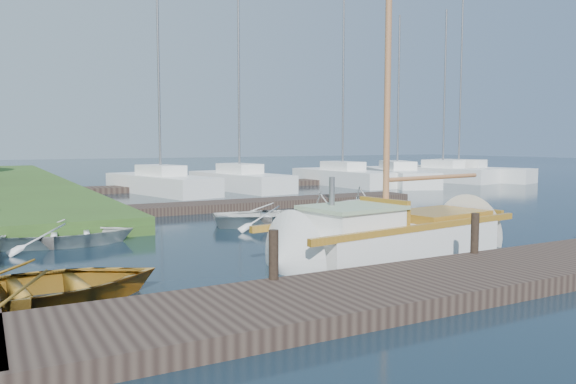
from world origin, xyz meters
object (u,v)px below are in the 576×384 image
tender_b (324,206)px  tender_d (363,198)px  marina_boat_6 (443,173)px  sailboat (397,239)px  dinghy (37,282)px  tender_a (63,231)px  marina_boat_2 (240,179)px  marina_boat_4 (342,175)px  mooring_post_2 (475,233)px  marina_boat_1 (161,182)px  tender_c (274,213)px  marina_boat_7 (458,172)px  mooring_post_1 (274,255)px  marina_boat_5 (397,175)px

tender_b → tender_d: size_ratio=1.04×
marina_boat_6 → sailboat: bearing=123.0°
dinghy → tender_a: bearing=-16.7°
marina_boat_2 → marina_boat_4: (6.69, 0.20, 0.00)m
mooring_post_2 → marina_boat_1: 19.36m
tender_c → marina_boat_1: 12.27m
tender_b → tender_d: 3.07m
sailboat → tender_d: 7.54m
tender_d → marina_boat_7: size_ratio=0.17×
tender_a → marina_boat_1: marina_boat_1 is taller
mooring_post_1 → marina_boat_2: (7.90, 19.28, -0.12)m
tender_b → marina_boat_5: bearing=-57.2°
tender_a → tender_d: (10.23, 1.69, 0.18)m
dinghy → mooring_post_2: bearing=-104.9°
mooring_post_1 → dinghy: (-3.39, 1.25, -0.31)m
marina_boat_2 → dinghy: bearing=139.1°
marina_boat_6 → marina_boat_2: bearing=78.6°
mooring_post_1 → marina_boat_5: marina_boat_5 is taller
mooring_post_2 → marina_boat_7: marina_boat_7 is taller
mooring_post_2 → marina_boat_5: (13.60, 18.76, -0.14)m
tender_c → marina_boat_6: size_ratio=0.33×
marina_boat_4 → marina_boat_1: bearing=87.6°
sailboat → tender_b: sailboat is taller
marina_boat_4 → marina_boat_5: (3.51, -0.72, -0.02)m
mooring_post_1 → tender_c: size_ratio=0.22×
mooring_post_1 → marina_boat_2: size_ratio=0.07×
dinghy → marina_boat_2: marina_boat_2 is taller
tender_c → marina_boat_5: 18.59m
mooring_post_2 → tender_a: (-6.87, 6.63, -0.35)m
sailboat → marina_boat_1: size_ratio=1.01×
marina_boat_6 → tender_a: bearing=106.3°
marina_boat_2 → marina_boat_6: size_ratio=1.04×
dinghy → marina_boat_4: marina_boat_4 is taller
mooring_post_1 → mooring_post_2: same height
marina_boat_4 → tender_b: bearing=140.5°
tender_d → dinghy: bearing=123.5°
marina_boat_1 → marina_boat_5: bearing=-105.7°
tender_a → tender_b: 7.59m
mooring_post_1 → tender_b: (5.22, 6.75, -0.15)m
tender_c → marina_boat_2: bearing=-3.2°
sailboat → tender_a: 8.01m
mooring_post_2 → marina_boat_5: bearing=54.1°
tender_b → marina_boat_2: 12.82m
sailboat → tender_d: (3.82, 6.49, 0.18)m
marina_boat_4 → marina_boat_6: (7.55, -0.39, -0.00)m
marina_boat_6 → dinghy: bearing=114.3°
tender_a → marina_boat_1: bearing=-18.0°
marina_boat_1 → mooring_post_2: bearing=169.0°
tender_c → tender_d: size_ratio=1.82×
tender_c → marina_boat_5: (14.45, 11.69, 0.18)m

